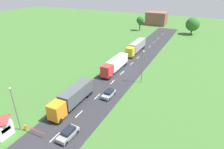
{
  "coord_description": "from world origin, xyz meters",
  "views": [
    {
      "loc": [
        19.03,
        -11.96,
        23.12
      ],
      "look_at": [
        0.22,
        25.94,
        2.53
      ],
      "focal_mm": 30.9,
      "sensor_mm": 36.0,
      "label": 1
    }
  ],
  "objects_px": {
    "tree_maple": "(193,24)",
    "lamppost_lead": "(15,107)",
    "car_lead": "(68,133)",
    "guard_booth": "(1,126)",
    "car_second": "(109,94)",
    "barrier_gate": "(29,128)",
    "truck_second": "(115,64)",
    "distant_building": "(157,18)",
    "lamppost_second": "(142,65)",
    "truck_lead": "(73,97)",
    "tree_birch": "(140,20)",
    "truck_third": "(136,46)",
    "person_lead": "(13,124)"
  },
  "relations": [
    {
      "from": "person_lead",
      "to": "lamppost_lead",
      "type": "height_order",
      "value": "lamppost_lead"
    },
    {
      "from": "truck_second",
      "to": "truck_lead",
      "type": "bearing_deg",
      "value": -90.9
    },
    {
      "from": "car_lead",
      "to": "tree_maple",
      "type": "relative_size",
      "value": 0.51
    },
    {
      "from": "car_lead",
      "to": "lamppost_second",
      "type": "bearing_deg",
      "value": 79.19
    },
    {
      "from": "truck_lead",
      "to": "tree_maple",
      "type": "xyz_separation_m",
      "value": [
        14.93,
        72.92,
        2.67
      ]
    },
    {
      "from": "truck_second",
      "to": "car_second",
      "type": "distance_m",
      "value": 13.69
    },
    {
      "from": "car_lead",
      "to": "tree_birch",
      "type": "distance_m",
      "value": 78.8
    },
    {
      "from": "car_second",
      "to": "guard_booth",
      "type": "height_order",
      "value": "guard_booth"
    },
    {
      "from": "truck_second",
      "to": "lamppost_lead",
      "type": "height_order",
      "value": "lamppost_lead"
    },
    {
      "from": "guard_booth",
      "to": "tree_birch",
      "type": "bearing_deg",
      "value": 93.14
    },
    {
      "from": "guard_booth",
      "to": "barrier_gate",
      "type": "relative_size",
      "value": 0.8
    },
    {
      "from": "truck_second",
      "to": "lamppost_lead",
      "type": "relative_size",
      "value": 1.49
    },
    {
      "from": "truck_lead",
      "to": "tree_birch",
      "type": "bearing_deg",
      "value": 98.02
    },
    {
      "from": "car_lead",
      "to": "guard_booth",
      "type": "relative_size",
      "value": 1.09
    },
    {
      "from": "car_second",
      "to": "tree_maple",
      "type": "height_order",
      "value": "tree_maple"
    },
    {
      "from": "car_lead",
      "to": "guard_booth",
      "type": "bearing_deg",
      "value": -156.16
    },
    {
      "from": "tree_birch",
      "to": "truck_third",
      "type": "bearing_deg",
      "value": -73.11
    },
    {
      "from": "lamppost_lead",
      "to": "tree_birch",
      "type": "relative_size",
      "value": 1.19
    },
    {
      "from": "lamppost_lead",
      "to": "truck_lead",
      "type": "bearing_deg",
      "value": 67.85
    },
    {
      "from": "distant_building",
      "to": "truck_lead",
      "type": "bearing_deg",
      "value": -86.01
    },
    {
      "from": "lamppost_second",
      "to": "tree_maple",
      "type": "height_order",
      "value": "lamppost_second"
    },
    {
      "from": "lamppost_second",
      "to": "distant_building",
      "type": "height_order",
      "value": "lamppost_second"
    },
    {
      "from": "guard_booth",
      "to": "lamppost_second",
      "type": "bearing_deg",
      "value": 62.62
    },
    {
      "from": "guard_booth",
      "to": "distant_building",
      "type": "bearing_deg",
      "value": 90.46
    },
    {
      "from": "truck_second",
      "to": "tree_maple",
      "type": "distance_m",
      "value": 55.78
    },
    {
      "from": "guard_booth",
      "to": "car_second",
      "type": "bearing_deg",
      "value": 60.72
    },
    {
      "from": "barrier_gate",
      "to": "car_second",
      "type": "bearing_deg",
      "value": 65.86
    },
    {
      "from": "lamppost_lead",
      "to": "tree_birch",
      "type": "bearing_deg",
      "value": 94.22
    },
    {
      "from": "car_second",
      "to": "tree_birch",
      "type": "relative_size",
      "value": 0.56
    },
    {
      "from": "truck_lead",
      "to": "truck_second",
      "type": "xyz_separation_m",
      "value": [
        0.3,
        19.16,
        -0.09
      ]
    },
    {
      "from": "car_lead",
      "to": "distant_building",
      "type": "relative_size",
      "value": 0.36
    },
    {
      "from": "truck_second",
      "to": "tree_birch",
      "type": "xyz_separation_m",
      "value": [
        -10.14,
        50.63,
        3.0
      ]
    },
    {
      "from": "barrier_gate",
      "to": "person_lead",
      "type": "xyz_separation_m",
      "value": [
        -3.2,
        -0.54,
        0.23
      ]
    },
    {
      "from": "lamppost_second",
      "to": "car_second",
      "type": "bearing_deg",
      "value": -113.62
    },
    {
      "from": "truck_lead",
      "to": "car_lead",
      "type": "distance_m",
      "value": 8.97
    },
    {
      "from": "car_second",
      "to": "distant_building",
      "type": "bearing_deg",
      "value": 97.69
    },
    {
      "from": "truck_second",
      "to": "distant_building",
      "type": "bearing_deg",
      "value": 95.33
    },
    {
      "from": "truck_second",
      "to": "lamppost_lead",
      "type": "distance_m",
      "value": 29.32
    },
    {
      "from": "car_lead",
      "to": "lamppost_lead",
      "type": "relative_size",
      "value": 0.48
    },
    {
      "from": "tree_maple",
      "to": "lamppost_lead",
      "type": "bearing_deg",
      "value": -102.87
    },
    {
      "from": "tree_maple",
      "to": "distant_building",
      "type": "distance_m",
      "value": 26.18
    },
    {
      "from": "truck_third",
      "to": "tree_birch",
      "type": "bearing_deg",
      "value": 106.89
    },
    {
      "from": "truck_lead",
      "to": "car_lead",
      "type": "xyz_separation_m",
      "value": [
        4.64,
        -7.56,
        -1.33
      ]
    },
    {
      "from": "truck_lead",
      "to": "barrier_gate",
      "type": "xyz_separation_m",
      "value": [
        -2.17,
        -9.47,
        -1.48
      ]
    },
    {
      "from": "car_lead",
      "to": "truck_second",
      "type": "bearing_deg",
      "value": 99.23
    },
    {
      "from": "truck_third",
      "to": "tree_maple",
      "type": "height_order",
      "value": "tree_maple"
    },
    {
      "from": "tree_birch",
      "to": "barrier_gate",
      "type": "bearing_deg",
      "value": -84.48
    },
    {
      "from": "lamppost_second",
      "to": "tree_maple",
      "type": "distance_m",
      "value": 57.2
    },
    {
      "from": "truck_second",
      "to": "tree_birch",
      "type": "distance_m",
      "value": 51.72
    },
    {
      "from": "car_second",
      "to": "barrier_gate",
      "type": "relative_size",
      "value": 0.85
    }
  ]
}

